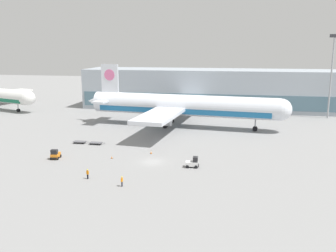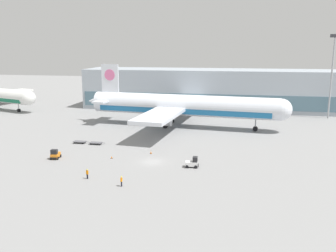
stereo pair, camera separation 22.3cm
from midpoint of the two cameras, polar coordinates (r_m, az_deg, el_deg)
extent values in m
plane|color=gray|center=(73.18, -2.50, -5.47)|extent=(400.00, 400.00, 0.00)
cube|color=#9EA8B2|center=(135.46, 6.40, 5.61)|extent=(90.00, 18.00, 14.00)
cube|color=slate|center=(126.86, 6.06, 3.75)|extent=(88.20, 0.20, 4.90)
cylinder|color=#9EA0A5|center=(125.57, 23.53, 6.62)|extent=(0.50, 0.50, 24.61)
cube|color=#333338|center=(125.23, 24.03, 12.45)|extent=(2.80, 0.50, 1.00)
cylinder|color=silver|center=(103.54, 2.22, 3.20)|extent=(52.32, 11.24, 5.80)
cube|color=#1E669E|center=(103.75, 2.22, 2.49)|extent=(48.17, 10.68, 1.45)
sphere|color=silver|center=(100.42, 16.76, 2.42)|extent=(5.68, 5.68, 5.68)
cone|color=silver|center=(112.73, -10.72, 3.72)|extent=(6.92, 6.15, 5.51)
cube|color=silver|center=(110.12, -8.92, 7.21)|extent=(5.22, 0.98, 8.00)
cylinder|color=pink|center=(110.05, -8.93, 7.71)|extent=(3.24, 0.88, 3.20)
cube|color=silver|center=(111.26, -9.29, 3.97)|extent=(4.95, 13.31, 0.50)
cube|color=silver|center=(104.32, 0.83, 2.87)|extent=(13.00, 48.58, 0.90)
cylinder|color=#9EA0A5|center=(95.12, -0.81, 0.87)|extent=(4.47, 3.23, 2.80)
cylinder|color=#9EA0A5|center=(114.22, 2.20, 2.75)|extent=(4.47, 3.23, 2.80)
cylinder|color=#9EA0A5|center=(101.17, 13.11, 0.70)|extent=(0.36, 0.36, 4.00)
cylinder|color=black|center=(101.57, 13.06, -0.41)|extent=(1.39, 1.03, 1.30)
cylinder|color=#9EA0A5|center=(102.20, -0.50, 1.13)|extent=(0.36, 0.36, 4.00)
cylinder|color=black|center=(102.60, -0.50, 0.03)|extent=(1.39, 1.03, 1.30)
cylinder|color=#9EA0A5|center=(108.23, 0.49, 1.74)|extent=(0.36, 0.36, 4.00)
cylinder|color=black|center=(108.61, 0.49, 0.70)|extent=(1.39, 1.03, 1.30)
sphere|color=white|center=(133.21, -20.59, 4.01)|extent=(4.82, 4.82, 4.82)
cylinder|color=#9EA0A5|center=(157.57, -23.94, 4.09)|extent=(4.13, 3.38, 2.37)
cylinder|color=#9EA0A5|center=(137.64, -21.94, 2.92)|extent=(0.31, 0.31, 3.39)
cylinder|color=black|center=(137.90, -21.88, 2.22)|extent=(1.29, 1.07, 1.10)
cube|color=orange|center=(78.35, -16.83, -4.26)|extent=(1.70, 2.47, 0.80)
cube|color=black|center=(77.54, -17.02, -3.79)|extent=(1.35, 1.06, 0.90)
cube|color=black|center=(77.32, -17.12, -4.72)|extent=(1.27, 0.33, 0.24)
cylinder|color=black|center=(77.50, -16.52, -4.73)|extent=(0.32, 0.63, 0.60)
cylinder|color=black|center=(77.97, -17.49, -4.69)|extent=(0.32, 0.63, 0.60)
cylinder|color=black|center=(78.96, -16.14, -4.40)|extent=(0.32, 0.63, 0.60)
cylinder|color=black|center=(79.42, -17.10, -4.36)|extent=(0.32, 0.63, 0.60)
cube|color=silver|center=(69.85, 3.56, -5.74)|extent=(2.40, 1.57, 0.80)
cube|color=black|center=(69.57, 4.10, -5.08)|extent=(0.99, 1.31, 0.90)
cube|color=black|center=(69.90, 4.57, -5.98)|extent=(0.26, 1.27, 0.24)
cylinder|color=black|center=(70.61, 4.23, -5.89)|extent=(0.62, 0.29, 0.60)
cylinder|color=black|center=(69.28, 4.19, -6.25)|extent=(0.62, 0.29, 0.60)
cylinder|color=black|center=(70.67, 2.92, -5.86)|extent=(0.62, 0.29, 0.60)
cylinder|color=black|center=(69.34, 2.86, -6.21)|extent=(0.62, 0.29, 0.60)
cube|color=#56565B|center=(89.04, -13.38, -2.32)|extent=(2.81, 1.51, 0.12)
cube|color=#56565B|center=(88.31, -12.28, -2.38)|extent=(0.90, 0.08, 0.08)
cylinder|color=black|center=(89.28, -12.64, -2.40)|extent=(0.36, 0.15, 0.36)
cylinder|color=black|center=(88.15, -12.96, -2.60)|extent=(0.36, 0.15, 0.36)
cylinder|color=black|center=(90.06, -13.78, -2.33)|extent=(0.36, 0.15, 0.36)
cylinder|color=black|center=(88.94, -14.12, -2.53)|extent=(0.36, 0.15, 0.36)
cube|color=#56565B|center=(87.23, -11.02, -2.51)|extent=(2.81, 1.51, 0.12)
cube|color=#56565B|center=(86.58, -9.88, -2.58)|extent=(0.90, 0.08, 0.08)
cylinder|color=black|center=(87.51, -10.26, -2.59)|extent=(0.36, 0.15, 0.36)
cylinder|color=black|center=(86.37, -10.56, -2.80)|extent=(0.36, 0.15, 0.36)
cylinder|color=black|center=(88.22, -11.45, -2.52)|extent=(0.36, 0.15, 0.36)
cylinder|color=black|center=(87.08, -11.77, -2.73)|extent=(0.36, 0.15, 0.36)
cylinder|color=black|center=(60.96, -7.17, -8.80)|extent=(0.14, 0.14, 0.83)
cylinder|color=black|center=(61.13, -7.09, -8.73)|extent=(0.14, 0.14, 0.83)
cube|color=orange|center=(60.79, -7.15, -8.13)|extent=(0.26, 0.38, 0.62)
cylinder|color=orange|center=(60.57, -7.24, -8.17)|extent=(0.09, 0.09, 0.56)
cylinder|color=orange|center=(60.99, -7.06, -8.03)|extent=(0.09, 0.09, 0.56)
sphere|color=#DBB28E|center=(60.65, -7.16, -7.75)|extent=(0.22, 0.22, 0.22)
sphere|color=yellow|center=(60.63, -7.16, -7.70)|extent=(0.21, 0.21, 0.21)
cylinder|color=black|center=(65.40, -12.29, -7.52)|extent=(0.14, 0.14, 0.82)
cylinder|color=black|center=(65.26, -12.17, -7.56)|extent=(0.14, 0.14, 0.82)
cube|color=orange|center=(65.10, -12.26, -6.94)|extent=(0.42, 0.35, 0.62)
cylinder|color=orange|center=(65.26, -12.40, -6.88)|extent=(0.09, 0.09, 0.55)
cylinder|color=orange|center=(64.92, -12.11, -6.96)|extent=(0.09, 0.09, 0.55)
sphere|color=#846047|center=(64.97, -12.27, -6.60)|extent=(0.22, 0.22, 0.22)
sphere|color=yellow|center=(64.95, -12.28, -6.54)|extent=(0.21, 0.21, 0.21)
cube|color=black|center=(78.48, -2.68, -4.24)|extent=(0.40, 0.40, 0.04)
cone|color=orange|center=(78.38, -2.68, -3.98)|extent=(0.32, 0.32, 0.69)
cylinder|color=white|center=(78.37, -2.68, -3.96)|extent=(0.19, 0.19, 0.10)
cube|color=black|center=(76.07, -8.64, -4.90)|extent=(0.40, 0.40, 0.04)
cone|color=orange|center=(75.98, -8.64, -4.69)|extent=(0.32, 0.32, 0.54)
cylinder|color=white|center=(75.97, -8.64, -4.67)|extent=(0.19, 0.19, 0.08)
camera|label=1|loc=(0.11, -90.07, -0.02)|focal=40.00mm
camera|label=2|loc=(0.11, 89.93, 0.02)|focal=40.00mm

